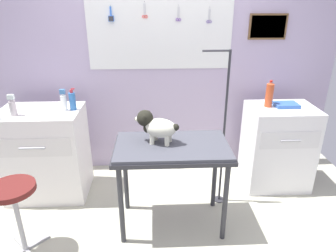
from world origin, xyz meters
TOP-DOWN VIEW (x-y plane):
  - ground at (0.00, 0.00)m, footprint 4.40×4.00m
  - rear_wall_panel at (0.01, 1.28)m, footprint 4.00×0.11m
  - grooming_table at (0.09, 0.17)m, footprint 0.98×0.58m
  - grooming_arm at (0.59, 0.48)m, footprint 0.30×0.11m
  - dog at (-0.04, 0.22)m, footprint 0.38×0.25m
  - counter_left at (-1.18, 0.72)m, footprint 0.80×0.58m
  - cabinet_right at (1.28, 0.79)m, footprint 0.68×0.54m
  - stool at (-1.15, -0.13)m, footprint 0.35×0.35m
  - spray_bottle_short at (-0.85, 0.74)m, footprint 0.06×0.06m
  - spray_bottle_tall at (-0.93, 0.73)m, footprint 0.06×0.06m
  - conditioner_bottle at (-1.36, 0.60)m, footprint 0.06×0.06m
  - soda_bottle at (1.12, 0.81)m, footprint 0.08×0.08m
  - supply_tray at (1.31, 0.81)m, footprint 0.24×0.18m

SIDE VIEW (x-z plane):
  - ground at x=0.00m, z-range -0.04..0.00m
  - cabinet_right at x=1.28m, z-range 0.00..0.91m
  - counter_left at x=-1.18m, z-range 0.00..0.94m
  - stool at x=-1.15m, z-range 0.21..0.84m
  - grooming_arm at x=0.59m, z-range -0.05..1.49m
  - grooming_table at x=0.09m, z-range 0.32..1.13m
  - supply_tray at x=1.31m, z-range 0.91..0.94m
  - dog at x=-0.04m, z-range 0.82..1.10m
  - conditioner_bottle at x=-1.36m, z-range 0.92..1.12m
  - spray_bottle_short at x=-0.85m, z-range 0.92..1.13m
  - spray_bottle_tall at x=-0.93m, z-range 0.92..1.13m
  - soda_bottle at x=1.12m, z-range 0.90..1.18m
  - rear_wall_panel at x=0.01m, z-range 0.02..2.32m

